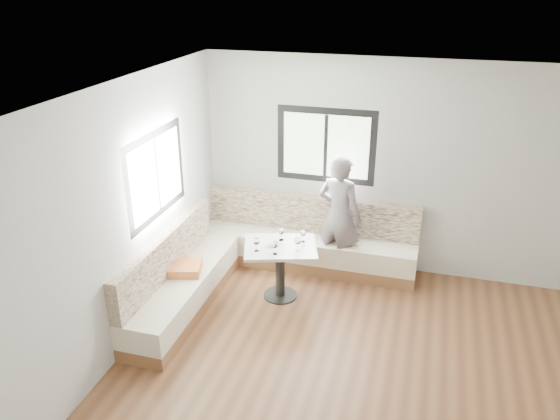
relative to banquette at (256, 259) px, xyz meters
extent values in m
cube|color=brown|center=(1.59, -1.63, -0.33)|extent=(5.00, 5.00, 0.01)
cube|color=white|center=(1.59, -1.63, 2.47)|extent=(5.00, 5.00, 0.01)
cube|color=#B7B7B2|center=(1.59, 0.87, 1.07)|extent=(5.00, 0.01, 2.80)
cube|color=#B7B7B2|center=(-0.91, -1.63, 1.07)|extent=(0.01, 5.00, 2.80)
cube|color=black|center=(0.69, 0.86, 1.32)|extent=(1.30, 0.02, 1.00)
cube|color=black|center=(-0.90, -0.73, 1.32)|extent=(0.02, 1.30, 1.00)
cube|color=#8F613D|center=(0.54, 0.59, -0.25)|extent=(2.90, 0.55, 0.16)
cube|color=beige|center=(0.54, 0.59, -0.03)|extent=(2.90, 0.55, 0.29)
cube|color=beige|center=(0.54, 0.80, 0.37)|extent=(2.90, 0.14, 0.50)
cube|color=#8F613D|center=(-0.64, -0.81, -0.25)|extent=(0.55, 2.25, 0.16)
cube|color=beige|center=(-0.64, -0.81, -0.03)|extent=(0.55, 2.25, 0.29)
cube|color=beige|center=(-0.84, -0.81, 0.37)|extent=(0.14, 2.25, 0.50)
cube|color=gold|center=(-0.63, -0.73, 0.17)|extent=(0.44, 0.44, 0.11)
cylinder|color=black|center=(0.39, -0.24, -0.32)|extent=(0.42, 0.42, 0.02)
cylinder|color=black|center=(0.39, -0.24, 0.00)|extent=(0.11, 0.11, 0.67)
cube|color=silver|center=(0.39, -0.24, 0.35)|extent=(1.02, 0.89, 0.04)
imported|color=slate|center=(0.96, 0.55, 0.49)|extent=(0.69, 0.56, 1.65)
cylinder|color=white|center=(0.30, -0.26, 0.39)|extent=(0.11, 0.11, 0.04)
sphere|color=black|center=(0.31, -0.24, 0.41)|extent=(0.02, 0.02, 0.02)
sphere|color=black|center=(0.28, -0.25, 0.41)|extent=(0.02, 0.02, 0.02)
sphere|color=black|center=(0.30, -0.27, 0.41)|extent=(0.02, 0.02, 0.02)
cylinder|color=white|center=(0.16, -0.45, 0.37)|extent=(0.06, 0.06, 0.01)
cylinder|color=white|center=(0.16, -0.45, 0.41)|extent=(0.01, 0.01, 0.07)
ellipsoid|color=white|center=(0.16, -0.45, 0.50)|extent=(0.08, 0.08, 0.09)
cylinder|color=#4A0515|center=(0.16, -0.45, 0.47)|extent=(0.05, 0.05, 0.02)
cylinder|color=white|center=(0.39, -0.46, 0.37)|extent=(0.06, 0.06, 0.01)
cylinder|color=white|center=(0.39, -0.46, 0.41)|extent=(0.01, 0.01, 0.07)
ellipsoid|color=white|center=(0.39, -0.46, 0.50)|extent=(0.08, 0.08, 0.09)
cylinder|color=#4A0515|center=(0.39, -0.46, 0.47)|extent=(0.05, 0.05, 0.02)
cylinder|color=white|center=(0.62, -0.30, 0.37)|extent=(0.06, 0.06, 0.01)
cylinder|color=white|center=(0.62, -0.30, 0.41)|extent=(0.01, 0.01, 0.07)
ellipsoid|color=white|center=(0.62, -0.30, 0.50)|extent=(0.08, 0.08, 0.09)
cylinder|color=#4A0515|center=(0.62, -0.30, 0.47)|extent=(0.05, 0.05, 0.02)
cylinder|color=white|center=(0.36, -0.09, 0.37)|extent=(0.06, 0.06, 0.01)
cylinder|color=white|center=(0.36, -0.09, 0.41)|extent=(0.01, 0.01, 0.07)
ellipsoid|color=white|center=(0.36, -0.09, 0.50)|extent=(0.08, 0.08, 0.09)
cylinder|color=#4A0515|center=(0.36, -0.09, 0.47)|extent=(0.05, 0.05, 0.02)
cylinder|color=white|center=(0.63, -0.07, 0.37)|extent=(0.06, 0.06, 0.01)
cylinder|color=white|center=(0.63, -0.07, 0.41)|extent=(0.01, 0.01, 0.07)
ellipsoid|color=white|center=(0.63, -0.07, 0.50)|extent=(0.08, 0.08, 0.09)
cylinder|color=#4A0515|center=(0.63, -0.07, 0.47)|extent=(0.05, 0.05, 0.02)
camera|label=1|loc=(1.99, -5.82, 3.40)|focal=35.00mm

